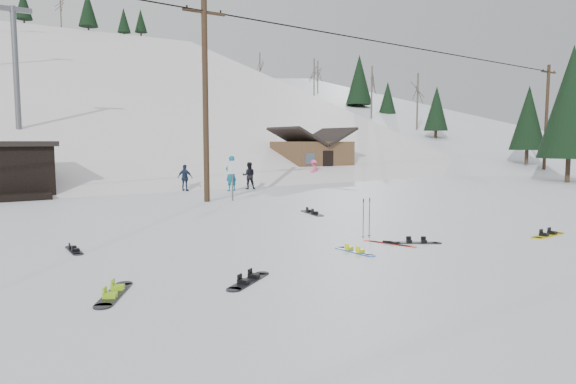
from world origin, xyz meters
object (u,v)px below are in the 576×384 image
cabin (312,158)px  hero_snowboard (355,251)px  utility_pole (205,98)px  hero_skis (390,243)px

cabin → hero_snowboard: 26.12m
utility_pole → cabin: 16.71m
hero_snowboard → hero_skis: (1.43, 0.24, -0.00)m
hero_snowboard → hero_skis: 1.45m
utility_pole → cabin: bearing=37.6°
hero_snowboard → hero_skis: hero_snowboard is taller
cabin → hero_skis: 25.17m
utility_pole → hero_skis: utility_pole is taller
utility_pole → cabin: (13.00, 10.00, -3.20)m
utility_pole → cabin: size_ratio=1.67×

